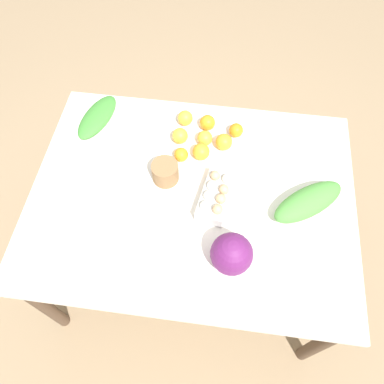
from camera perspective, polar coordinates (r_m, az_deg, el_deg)
ground_plane at (r=2.33m, az=-0.00°, el=-9.57°), size 8.00×8.00×0.00m
dining_table at (r=1.73m, az=-0.00°, el=-1.72°), size 1.43×1.08×0.74m
cabbage_purple at (r=1.45m, az=6.05°, el=-9.36°), size 0.17×0.17×0.17m
egg_carton at (r=1.61m, az=3.66°, el=-0.54°), size 0.16×0.26×0.09m
paper_bag at (r=1.67m, az=-4.10°, el=3.05°), size 0.12×0.12×0.10m
greens_bunch_dandelion at (r=1.94m, az=-14.23°, el=11.04°), size 0.20×0.32×0.06m
greens_bunch_kale at (r=1.65m, az=17.29°, el=-1.55°), size 0.35×0.31×0.10m
orange_0 at (r=1.78m, az=4.88°, el=7.61°), size 0.08×0.08×0.08m
orange_1 at (r=1.85m, az=2.37°, el=10.51°), size 0.08×0.08×0.08m
orange_2 at (r=1.74m, az=1.39°, el=6.15°), size 0.08×0.08×0.08m
orange_3 at (r=1.79m, az=1.97°, el=8.20°), size 0.07×0.07×0.07m
orange_4 at (r=1.80m, az=-1.84°, el=8.55°), size 0.08×0.08×0.08m
orange_5 at (r=1.87m, az=-1.04°, el=11.20°), size 0.08×0.08×0.08m
orange_6 at (r=1.84m, az=6.72°, el=9.33°), size 0.07×0.07×0.07m
orange_7 at (r=1.74m, az=-1.68°, el=5.70°), size 0.07×0.07×0.07m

